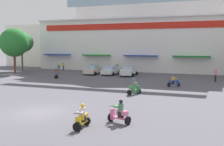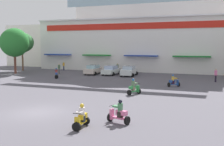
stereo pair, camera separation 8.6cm
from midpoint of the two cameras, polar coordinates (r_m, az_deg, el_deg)
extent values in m
plane|color=#535058|center=(31.32, -1.34, -2.85)|extent=(128.00, 128.00, 0.00)
cube|color=white|center=(52.91, 8.02, 5.85)|extent=(41.98, 11.86, 9.47)
cube|color=red|center=(47.20, 6.47, 9.96)|extent=(38.62, 0.12, 1.09)
cube|color=white|center=(47.29, 6.48, 11.75)|extent=(41.98, 0.70, 0.24)
cube|color=#213D99|center=(53.33, -11.50, 3.87)|extent=(5.54, 1.10, 0.20)
cube|color=#1E7C2D|center=(49.41, -3.27, 3.82)|extent=(5.33, 1.10, 0.20)
cube|color=#243E92|center=(46.65, 6.22, 3.66)|extent=(5.88, 1.10, 0.20)
cube|color=#1D772D|center=(45.30, 16.65, 3.38)|extent=(5.95, 1.10, 0.20)
cube|color=white|center=(67.09, -13.74, 5.67)|extent=(13.78, 11.96, 9.27)
cylinder|color=brown|center=(53.13, -18.46, 2.54)|extent=(0.30, 0.30, 3.79)
ellipsoid|color=#316A35|center=(53.05, -18.58, 6.18)|extent=(4.23, 4.46, 3.71)
cylinder|color=brown|center=(47.67, -19.89, 1.97)|extent=(0.38, 0.38, 3.54)
ellipsoid|color=#27732D|center=(47.57, -20.04, 6.13)|extent=(4.82, 4.60, 4.76)
cube|color=beige|center=(43.94, -3.98, 0.54)|extent=(1.79, 4.20, 0.76)
cube|color=#8CB6C4|center=(43.88, -3.98, 1.36)|extent=(1.51, 2.11, 0.51)
cylinder|color=black|center=(45.49, -4.31, 0.28)|extent=(0.60, 0.18, 0.60)
cylinder|color=black|center=(44.83, -2.31, 0.21)|extent=(0.60, 0.18, 0.60)
cylinder|color=black|center=(43.15, -5.70, -0.04)|extent=(0.60, 0.18, 0.60)
cylinder|color=black|center=(42.46, -3.61, -0.12)|extent=(0.60, 0.18, 0.60)
cube|color=silver|center=(43.26, -0.14, 0.41)|extent=(1.90, 4.37, 0.67)
cube|color=#9AACD2|center=(43.20, -0.14, 1.21)|extent=(1.58, 2.21, 0.55)
cylinder|color=black|center=(44.86, -0.52, 0.22)|extent=(0.60, 0.18, 0.60)
cylinder|color=black|center=(44.20, 1.58, 0.13)|extent=(0.60, 0.18, 0.60)
cylinder|color=black|center=(42.42, -1.93, -0.12)|extent=(0.60, 0.18, 0.60)
cylinder|color=black|center=(41.72, 0.27, -0.22)|extent=(0.60, 0.18, 0.60)
cube|color=silver|center=(41.80, 3.68, 0.29)|extent=(2.01, 4.51, 0.80)
cube|color=#9FB1C4|center=(41.74, 3.69, 1.16)|extent=(1.64, 2.29, 0.48)
cylinder|color=black|center=(43.37, 2.97, 0.01)|extent=(0.61, 0.20, 0.60)
cylinder|color=black|center=(42.97, 5.25, -0.06)|extent=(0.61, 0.20, 0.60)
cylinder|color=black|center=(40.74, 2.02, -0.37)|extent=(0.61, 0.20, 0.60)
cylinder|color=black|center=(40.32, 4.43, -0.45)|extent=(0.61, 0.20, 0.60)
cylinder|color=black|center=(17.15, -0.23, -9.40)|extent=(0.28, 0.54, 0.52)
cylinder|color=black|center=(16.45, 3.41, -10.09)|extent=(0.28, 0.54, 0.52)
cube|color=pink|center=(16.77, 1.55, -9.55)|extent=(1.16, 0.57, 0.10)
cube|color=pink|center=(16.55, 2.21, -8.45)|extent=(0.77, 0.48, 0.28)
cube|color=pink|center=(17.02, 0.12, -8.74)|extent=(0.22, 0.35, 0.67)
cylinder|color=black|center=(16.90, 0.05, -6.96)|extent=(0.18, 0.51, 0.04)
cube|color=#2B2220|center=(16.64, 1.92, -8.80)|extent=(0.36, 0.38, 0.36)
cylinder|color=#437C52|center=(16.53, 1.92, -7.33)|extent=(0.39, 0.39, 0.52)
sphere|color=black|center=(16.45, 1.93, -6.08)|extent=(0.25, 0.25, 0.25)
cube|color=#437C52|center=(16.68, 1.12, -7.12)|extent=(0.52, 0.45, 0.10)
cylinder|color=black|center=(32.02, 14.06, -2.36)|extent=(0.41, 0.51, 0.52)
cylinder|color=black|center=(31.47, 12.11, -2.46)|extent=(0.41, 0.51, 0.52)
cube|color=#234C9D|center=(31.73, 13.10, -2.30)|extent=(1.04, 0.84, 0.10)
cube|color=#234C9D|center=(31.59, 12.76, -1.73)|extent=(0.73, 0.63, 0.28)
cube|color=#234C9D|center=(31.94, 13.88, -2.01)|extent=(0.30, 0.34, 0.64)
cylinder|color=black|center=(31.88, 13.94, -1.07)|extent=(0.33, 0.45, 0.04)
cube|color=black|center=(31.65, 12.91, -1.94)|extent=(0.41, 0.42, 0.36)
cylinder|color=gold|center=(31.59, 12.93, -1.16)|extent=(0.45, 0.45, 0.50)
sphere|color=#2C58A9|center=(31.55, 12.95, -0.51)|extent=(0.25, 0.25, 0.25)
cube|color=gold|center=(31.71, 13.36, -1.10)|extent=(0.56, 0.53, 0.10)
cylinder|color=black|center=(26.71, 5.82, -3.85)|extent=(0.52, 0.38, 0.52)
cylinder|color=black|center=(25.79, 3.78, -4.19)|extent=(0.52, 0.38, 0.52)
cube|color=#2E8942|center=(26.23, 4.82, -3.89)|extent=(0.81, 1.14, 0.10)
cube|color=#2E8942|center=(26.01, 4.45, -3.10)|extent=(0.62, 0.79, 0.28)
cube|color=#2E8942|center=(26.57, 5.62, -3.37)|extent=(0.35, 0.28, 0.70)
cylinder|color=black|center=(26.51, 5.68, -2.19)|extent=(0.47, 0.29, 0.04)
cube|color=#7B6E55|center=(26.10, 4.62, -3.33)|extent=(0.42, 0.40, 0.36)
cylinder|color=#52714E|center=(26.03, 4.63, -2.31)|extent=(0.44, 0.44, 0.58)
sphere|color=#2763A1|center=(25.97, 4.63, -1.44)|extent=(0.25, 0.25, 0.25)
cube|color=#52714E|center=(26.22, 5.08, -2.19)|extent=(0.51, 0.55, 0.10)
cylinder|color=black|center=(40.28, -11.68, -0.62)|extent=(0.52, 0.39, 0.52)
cylinder|color=black|center=(38.97, -11.71, -0.84)|extent=(0.52, 0.39, 0.52)
cube|color=#2B51A6|center=(39.62, -11.70, -0.64)|extent=(0.85, 1.14, 0.10)
cube|color=#2B51A6|center=(39.34, -11.71, -0.08)|extent=(0.64, 0.79, 0.28)
cube|color=#2B51A6|center=(40.12, -11.69, -0.28)|extent=(0.35, 0.29, 0.72)
cylinder|color=black|center=(40.09, -11.71, 0.52)|extent=(0.46, 0.30, 0.04)
cube|color=#707252|center=(39.45, -11.71, -0.24)|extent=(0.42, 0.41, 0.36)
cylinder|color=#A13834|center=(39.41, -11.72, 0.38)|extent=(0.44, 0.44, 0.49)
sphere|color=#2F629F|center=(39.38, -11.73, 0.89)|extent=(0.25, 0.25, 0.25)
cube|color=#A13834|center=(39.70, -11.72, 0.45)|extent=(0.52, 0.55, 0.10)
cylinder|color=black|center=(15.35, -7.43, -11.31)|extent=(0.52, 0.16, 0.52)
cylinder|color=black|center=(16.44, -5.49, -10.11)|extent=(0.52, 0.16, 0.52)
cube|color=gold|center=(15.88, -6.43, -10.48)|extent=(0.32, 1.11, 0.10)
cube|color=gold|center=(15.98, -6.09, -9.15)|extent=(0.33, 0.71, 0.28)
cube|color=gold|center=(15.40, -7.23, -10.48)|extent=(0.32, 0.15, 0.63)
cylinder|color=black|center=(15.24, -7.30, -8.60)|extent=(0.52, 0.05, 0.04)
cube|color=#20252C|center=(15.93, -6.24, -9.66)|extent=(0.33, 0.29, 0.36)
cylinder|color=silver|center=(15.82, -6.26, -8.17)|extent=(0.33, 0.33, 0.49)
sphere|color=gold|center=(15.74, -6.27, -6.92)|extent=(0.25, 0.25, 0.25)
cube|color=silver|center=(15.57, -6.69, -8.32)|extent=(0.36, 0.45, 0.10)
cylinder|color=#504E49|center=(47.45, 1.23, 0.66)|extent=(0.29, 0.29, 0.81)
cylinder|color=#557249|center=(47.39, 1.23, 1.48)|extent=(0.46, 0.46, 0.56)
sphere|color=tan|center=(47.36, 1.23, 1.95)|extent=(0.22, 0.22, 0.22)
cylinder|color=#2F2B4A|center=(51.70, -10.20, 1.02)|extent=(0.31, 0.31, 0.84)
cylinder|color=gold|center=(51.65, -10.21, 1.82)|extent=(0.50, 0.50, 0.59)
sphere|color=tan|center=(51.62, -10.22, 2.26)|extent=(0.20, 0.20, 0.20)
cylinder|color=#55524B|center=(45.44, -11.14, 0.38)|extent=(0.30, 0.30, 0.91)
cylinder|color=#416441|center=(45.37, -11.16, 1.32)|extent=(0.48, 0.48, 0.59)
sphere|color=tan|center=(45.34, -11.17, 1.82)|extent=(0.21, 0.21, 0.21)
cylinder|color=black|center=(37.33, 21.28, -1.14)|extent=(0.31, 0.31, 0.89)
cylinder|color=pink|center=(37.25, 21.33, 0.03)|extent=(0.49, 0.49, 0.64)
sphere|color=tan|center=(37.21, 21.35, 0.68)|extent=(0.21, 0.21, 0.21)
camera|label=1|loc=(0.04, -89.92, 0.01)|focal=42.89mm
camera|label=2|loc=(0.04, 90.08, -0.01)|focal=42.89mm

